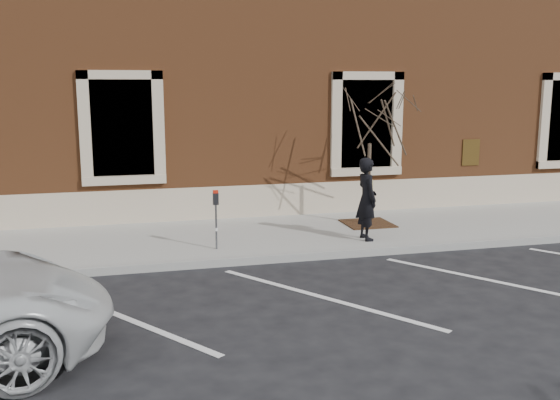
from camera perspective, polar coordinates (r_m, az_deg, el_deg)
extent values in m
plane|color=#28282B|center=(12.20, 0.70, -5.59)|extent=(120.00, 120.00, 0.00)
cube|color=#9D9C94|center=(13.82, -1.18, -3.34)|extent=(40.00, 3.50, 0.15)
cube|color=#9E9E99|center=(12.13, 0.76, -5.31)|extent=(40.00, 0.12, 0.15)
cube|color=brown|center=(19.32, -5.39, 12.30)|extent=(40.00, 8.50, 8.00)
cube|color=#BDAB91|center=(15.42, -2.70, -0.09)|extent=(40.00, 0.06, 0.80)
cube|color=black|center=(15.00, -14.22, 6.44)|extent=(1.40, 0.30, 2.20)
cube|color=#BDAB91|center=(14.96, -14.01, 1.81)|extent=(1.90, 0.20, 0.20)
cube|color=black|center=(16.17, 7.70, 6.93)|extent=(1.40, 0.30, 2.20)
cube|color=#BDAB91|center=(16.13, 7.82, 2.64)|extent=(1.90, 0.20, 0.20)
imported|color=black|center=(13.19, 7.94, 0.10)|extent=(0.43, 0.65, 1.74)
cylinder|color=#595B60|center=(12.44, -5.85, -2.47)|extent=(0.04, 0.04, 0.90)
cube|color=black|center=(12.32, -5.90, 0.10)|extent=(0.11, 0.08, 0.23)
cube|color=red|center=(12.30, -5.91, 0.76)|extent=(0.10, 0.08, 0.05)
cube|color=white|center=(12.41, -5.82, -2.71)|extent=(0.04, 0.00, 0.06)
cube|color=#422D15|center=(14.82, 8.01, -2.13)|extent=(1.09, 1.09, 0.03)
cylinder|color=#4E3E2F|center=(14.65, 8.11, 1.45)|extent=(0.08, 0.08, 1.90)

